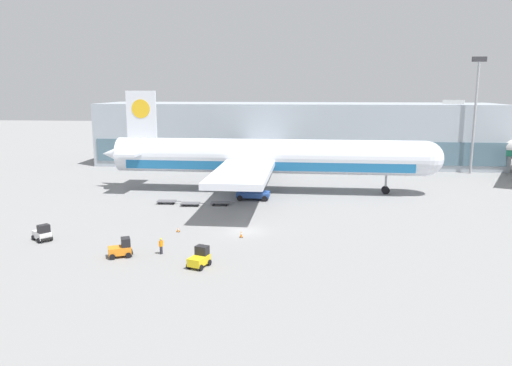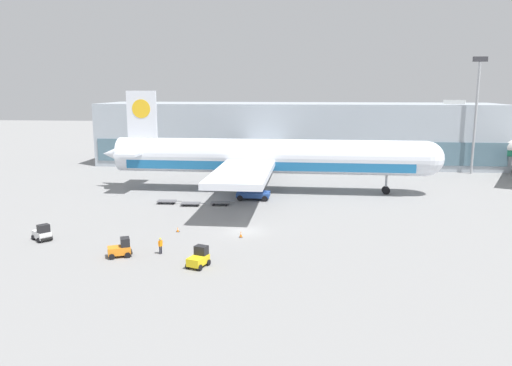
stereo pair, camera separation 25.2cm
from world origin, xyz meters
The scene contains 14 objects.
ground_plane centered at (0.00, 0.00, 0.00)m, with size 400.00×400.00×0.00m, color gray.
terminal_building centered at (4.94, 57.00, 6.99)m, with size 90.00×18.20×14.00m.
light_mast centered at (41.51, 46.74, 13.64)m, with size 2.80×0.50×23.59m.
airplane_main centered at (0.24, 24.43, 5.84)m, with size 58.06×48.08×17.00m.
scissor_lift_loader centered at (-0.84, 18.07, 1.89)m, with size 5.23×3.41×4.86m.
baggage_tug_foreground centered at (-2.96, -12.77, 0.88)m, with size 2.27×2.76×2.00m.
baggage_tug_mid centered at (-22.92, -6.18, 0.88)m, with size 2.79×2.67×2.00m.
baggage_tug_far centered at (-11.78, -10.69, 0.88)m, with size 2.80×2.41×2.00m.
baggage_dolly_lead centered at (-13.71, 13.59, 0.39)m, with size 3.73×1.62×0.48m.
baggage_dolly_second centered at (-9.75, 12.58, 0.39)m, with size 3.73×1.62×0.48m.
baggage_dolly_third centered at (-5.37, 13.47, 0.39)m, with size 3.73×1.62×0.48m.
ground_crew_near centered at (-7.86, -9.47, 1.05)m, with size 0.39×0.49×1.77m.
traffic_cone_near centered at (-0.12, -2.62, 0.38)m, with size 0.40×0.40×0.77m.
traffic_cone_far centered at (-8.18, -1.10, 0.28)m, with size 0.40×0.40×0.57m.
Camera 1 is at (7.22, -59.16, 17.48)m, focal length 35.00 mm.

